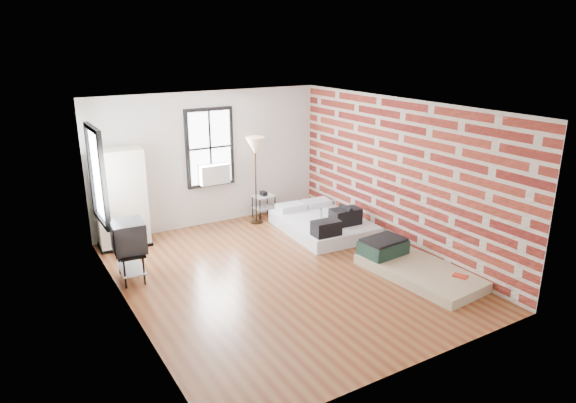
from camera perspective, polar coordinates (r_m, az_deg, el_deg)
ground at (r=8.74m, az=-0.61°, el=-8.10°), size 6.00×6.00×0.00m
room_shell at (r=8.56m, az=-0.54°, el=3.71°), size 5.02×6.02×2.80m
mattress_main at (r=10.56m, az=3.96°, el=-2.41°), size 1.62×2.13×0.66m
mattress_bare at (r=8.99m, az=13.57°, el=-6.92°), size 1.28×2.18×0.45m
wardrobe at (r=10.08m, az=-18.10°, el=0.27°), size 0.98×0.59×1.88m
side_table at (r=11.32m, az=-2.72°, el=0.14°), size 0.48×0.40×0.60m
floor_lamp at (r=10.68m, az=-3.67°, el=5.80°), size 0.40×0.40×1.87m
tv_stand at (r=8.70m, az=-17.27°, el=-3.93°), size 0.55×0.74×1.00m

